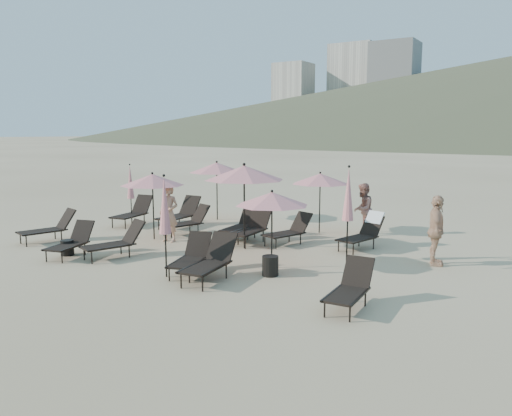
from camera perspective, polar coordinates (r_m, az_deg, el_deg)
The scene contains 28 objects.
ground at distance 12.49m, azimuth -6.95°, elevation -7.20°, with size 800.00×800.00×0.00m, color #D6BA8C.
hotel_skyline at distance 298.95m, azimuth 12.49°, elevation 12.38°, with size 109.00×82.00×55.00m.
lounger_0 at distance 16.91m, azimuth -22.54°, elevation -2.04°, with size 1.08×1.81×0.98m.
lounger_1 at distance 14.70m, azimuth -20.35°, elevation -3.57°, with size 0.99×1.67×0.90m.
lounger_2 at distance 14.17m, azimuth -15.72°, elevation -3.66°, with size 1.14×1.81×0.97m.
lounger_3 at distance 12.23m, azimuth -7.44°, elevation -5.48°, with size 1.06×1.69×0.91m.
lounger_4 at distance 11.62m, azimuth -5.25°, elevation -5.98°, with size 0.88×1.81×1.00m.
lounger_5 at distance 9.97m, azimuth 10.70°, elevation -8.88°, with size 0.68×1.58×0.89m.
lounger_6 at distance 19.03m, azimuth -13.86°, elevation -0.42°, with size 0.95×1.89×1.04m.
lounger_7 at distance 18.30m, azimuth -8.64°, elevation -0.59°, with size 0.77×1.87×1.06m.
lounger_8 at distance 16.02m, azimuth -1.51°, elevation -1.82°, with size 0.86×1.87×1.04m.
lounger_9 at distance 15.48m, azimuth -0.58°, elevation -2.19°, with size 0.78×1.84×1.04m.
lounger_10 at distance 15.29m, azimuth 3.80°, elevation -2.55°, with size 1.10×1.73×0.93m.
lounger_11 at distance 15.02m, azimuth 12.20°, elevation -2.68°, with size 1.00×1.77×1.05m.
lounger_12 at distance 16.99m, azimuth -7.84°, elevation -1.46°, with size 1.12×1.76×0.95m.
umbrella_open_0 at distance 16.10m, azimuth -11.76°, elevation 3.17°, with size 2.01×2.01×2.16m.
umbrella_open_1 at distance 14.47m, azimuth -1.36°, elevation 4.03°, with size 2.35×2.35×2.53m.
umbrella_open_2 at distance 12.37m, azimuth 1.83°, elevation 1.04°, with size 1.85×1.85×1.99m.
umbrella_open_3 at distance 19.44m, azimuth -4.51°, elevation 4.62°, with size 2.15×2.15×2.32m.
umbrella_open_4 at distance 16.95m, azimuth 7.35°, elevation 3.33°, with size 1.95×1.95×2.09m.
umbrella_closed_0 at distance 11.77m, azimuth -10.40°, elevation 0.23°, with size 0.29×0.29×2.44m.
umbrella_closed_1 at distance 13.26m, azimuth 10.50°, elevation 1.49°, with size 0.30×0.30×2.56m.
umbrella_closed_2 at distance 19.04m, azimuth -14.17°, elevation 2.88°, with size 0.26×0.26×2.26m.
side_table_0 at distance 14.91m, azimuth -20.77°, elevation -4.25°, with size 0.36×0.36×0.43m, color black.
side_table_1 at distance 11.98m, azimuth 1.64°, elevation -6.62°, with size 0.40×0.40×0.48m, color black.
beachgoer_a at distance 15.78m, azimuth -9.93°, elevation -0.60°, with size 0.66×0.43×1.80m, color tan.
beachgoer_b at distance 16.99m, azimuth 12.09°, elevation -0.13°, with size 0.84×0.66×1.73m, color #AB6A58.
beachgoer_c at distance 13.57m, azimuth 19.88°, elevation -2.44°, with size 1.06×0.44×1.82m, color tan.
Camera 1 is at (7.60, -9.31, 3.38)m, focal length 35.00 mm.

